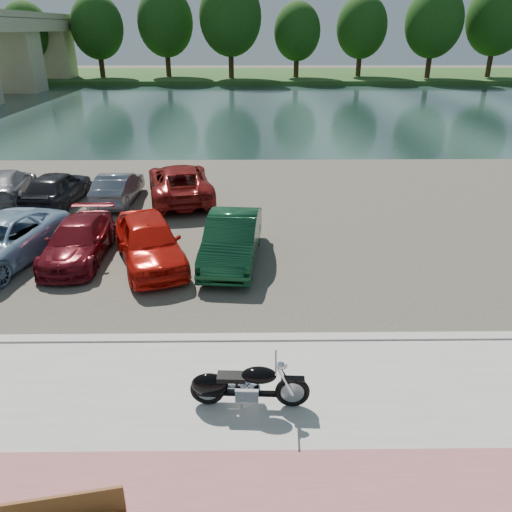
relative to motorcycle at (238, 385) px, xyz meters
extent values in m
plane|color=#595447|center=(0.71, 0.31, -0.56)|extent=(200.00, 200.00, 0.00)
cube|color=#AFACA5|center=(0.71, -0.69, -0.51)|extent=(60.00, 6.00, 0.10)
cube|color=#9E595C|center=(0.71, -2.19, -0.46)|extent=(60.00, 2.00, 0.01)
cube|color=#AFACA5|center=(0.71, 2.31, -0.49)|extent=(60.00, 0.30, 0.14)
cube|color=#474239|center=(0.71, 11.31, -0.54)|extent=(60.00, 18.00, 0.04)
cube|color=#192D2B|center=(0.71, 40.31, -0.56)|extent=(120.00, 40.00, 0.00)
cube|color=#254A1A|center=(0.71, 72.31, -0.26)|extent=(120.00, 24.00, 0.60)
cube|color=tan|center=(-27.29, 54.31, 3.04)|extent=(6.00, 4.00, 7.20)
cube|color=tan|center=(-27.29, 66.31, 3.04)|extent=(6.00, 4.00, 7.20)
cylinder|color=#312012|center=(-29.29, 64.91, 2.29)|extent=(0.70, 0.70, 4.50)
ellipsoid|color=#11340E|center=(-29.29, 64.91, 5.89)|extent=(6.30, 6.30, 7.56)
cylinder|color=#312012|center=(-20.29, 66.31, 2.51)|extent=(0.70, 0.70, 4.95)
ellipsoid|color=#11340E|center=(-20.29, 66.31, 6.47)|extent=(6.93, 6.93, 8.32)
cylinder|color=#312012|center=(-11.29, 67.71, 2.74)|extent=(0.70, 0.70, 5.40)
ellipsoid|color=#11340E|center=(-11.29, 67.71, 7.06)|extent=(7.56, 7.56, 9.07)
cylinder|color=#312012|center=(-2.29, 64.91, 2.96)|extent=(0.70, 0.70, 5.85)
ellipsoid|color=#11340E|center=(-2.29, 64.91, 7.64)|extent=(8.19, 8.19, 9.83)
cylinder|color=#312012|center=(6.71, 66.31, 2.29)|extent=(0.70, 0.70, 4.50)
ellipsoid|color=#11340E|center=(6.71, 66.31, 5.89)|extent=(6.30, 6.30, 7.56)
cylinder|color=#312012|center=(15.71, 67.71, 2.51)|extent=(0.70, 0.70, 4.95)
ellipsoid|color=#11340E|center=(15.71, 67.71, 6.47)|extent=(6.93, 6.93, 8.32)
cylinder|color=#312012|center=(24.71, 64.91, 2.74)|extent=(0.70, 0.70, 5.40)
ellipsoid|color=#11340E|center=(24.71, 64.91, 7.06)|extent=(7.56, 7.56, 9.07)
cylinder|color=#312012|center=(33.71, 66.31, 2.96)|extent=(0.70, 0.70, 5.85)
ellipsoid|color=#11340E|center=(33.71, 66.31, 7.64)|extent=(8.19, 8.19, 9.83)
torus|color=black|center=(1.04, -0.06, -0.12)|extent=(0.69, 0.15, 0.68)
torus|color=black|center=(-0.61, 0.02, -0.12)|extent=(0.69, 0.15, 0.68)
cylinder|color=#B2B2B7|center=(1.04, -0.06, -0.12)|extent=(0.46, 0.08, 0.46)
cylinder|color=#B2B2B7|center=(-0.61, 0.02, -0.12)|extent=(0.46, 0.08, 0.46)
cylinder|color=silver|center=(0.90, -0.15, 0.18)|extent=(0.33, 0.07, 0.63)
cylinder|color=silver|center=(0.91, 0.05, 0.18)|extent=(0.33, 0.07, 0.63)
cylinder|color=silver|center=(0.71, -0.04, 0.57)|extent=(0.07, 0.75, 0.04)
sphere|color=silver|center=(0.81, -0.05, 0.49)|extent=(0.17, 0.17, 0.16)
sphere|color=silver|center=(0.88, -0.05, 0.49)|extent=(0.12, 0.12, 0.11)
cube|color=black|center=(1.04, -0.06, 0.19)|extent=(0.46, 0.16, 0.06)
cube|color=black|center=(0.22, -0.02, -0.18)|extent=(1.20, 0.16, 0.08)
cube|color=silver|center=(0.17, -0.01, -0.11)|extent=(0.47, 0.34, 0.34)
cylinder|color=silver|center=(0.27, -0.02, 0.09)|extent=(0.25, 0.19, 0.27)
cylinder|color=silver|center=(0.07, -0.01, 0.09)|extent=(0.25, 0.19, 0.27)
ellipsoid|color=black|center=(0.40, -0.03, 0.26)|extent=(0.70, 0.39, 0.32)
cube|color=black|center=(-0.13, 0.00, 0.20)|extent=(0.56, 0.31, 0.10)
ellipsoid|color=black|center=(-0.56, 0.02, 0.00)|extent=(0.74, 0.37, 0.50)
cube|color=black|center=(-0.61, 0.02, -0.07)|extent=(0.41, 0.20, 0.30)
cylinder|color=silver|center=(-0.12, 0.16, -0.24)|extent=(1.10, 0.14, 0.09)
cylinder|color=silver|center=(-0.12, 0.16, -0.16)|extent=(1.10, 0.14, 0.09)
cylinder|color=#B2B2B7|center=(0.06, -0.19, -0.33)|extent=(0.03, 0.14, 0.22)
cube|color=brown|center=(-2.50, -2.70, 0.04)|extent=(1.78, 0.37, 0.45)
imported|color=#610D16|center=(-5.27, 7.05, 0.10)|extent=(1.81, 4.29, 1.24)
imported|color=red|center=(-2.91, 6.62, 0.24)|extent=(3.21, 4.81, 1.52)
imported|color=#103C21|center=(-0.34, 6.81, 0.22)|extent=(1.98, 4.62, 1.48)
imported|color=gray|center=(-10.27, 13.11, 0.15)|extent=(2.77, 4.91, 1.34)
imported|color=black|center=(-7.85, 12.49, 0.20)|extent=(2.03, 4.37, 1.45)
imported|color=slate|center=(-5.38, 12.83, 0.12)|extent=(1.48, 3.95, 1.29)
imported|color=maroon|center=(-2.80, 13.18, 0.24)|extent=(3.59, 5.87, 1.52)
camera|label=1|loc=(0.25, -7.71, 6.28)|focal=35.00mm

